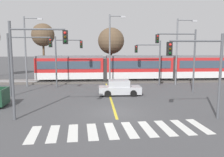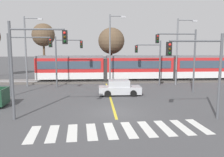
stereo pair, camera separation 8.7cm
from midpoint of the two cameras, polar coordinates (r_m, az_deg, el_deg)
name	(u,v)px [view 2 (the right image)]	position (r m, az deg, el deg)	size (l,w,h in m)	color
ground_plane	(115,113)	(17.72, 0.79, -8.23)	(200.00, 200.00, 0.00)	#474749
track_bed	(106,81)	(33.02, -1.47, -0.59)	(120.00, 4.00, 0.18)	#56514C
rail_near	(106,81)	(32.29, -1.41, -0.53)	(120.00, 0.08, 0.10)	#939399
rail_far	(105,79)	(33.71, -1.52, -0.18)	(120.00, 0.08, 0.10)	#939399
light_rail_tram	(139,67)	(33.32, 6.57, 2.82)	(28.00, 2.64, 3.43)	silver
crosswalk_stripe_0	(32,134)	(14.29, -18.42, -12.61)	(0.56, 2.80, 0.01)	silver
crosswalk_stripe_1	(53,133)	(14.13, -13.92, -12.67)	(0.56, 2.80, 0.01)	silver
crosswalk_stripe_2	(72,132)	(14.05, -9.34, -12.66)	(0.56, 2.80, 0.01)	silver
crosswalk_stripe_3	(92,131)	(14.06, -4.75, -12.57)	(0.56, 2.80, 0.01)	silver
crosswalk_stripe_4	(110,130)	(14.15, -0.19, -12.40)	(0.56, 2.80, 0.01)	silver
crosswalk_stripe_5	(129,130)	(14.33, 4.28, -12.16)	(0.56, 2.80, 0.01)	silver
crosswalk_stripe_6	(147,129)	(14.59, 8.60, -11.86)	(0.56, 2.80, 0.01)	silver
crosswalk_stripe_7	(165,128)	(14.92, 12.74, -11.51)	(0.56, 2.80, 0.01)	silver
crosswalk_stripe_8	(182,127)	(15.33, 16.66, -11.13)	(0.56, 2.80, 0.01)	silver
crosswalk_stripe_9	(199,126)	(15.81, 20.36, -10.71)	(0.56, 2.80, 0.01)	silver
lane_centre_line	(110,96)	(23.52, -0.42, -4.21)	(0.20, 15.35, 0.01)	gold
sedan_crossing	(120,88)	(23.84, 1.94, -2.35)	(4.21, 1.93, 1.52)	#B7BABF
traffic_light_far_left	(65,54)	(28.67, -11.14, 5.76)	(3.25, 0.38, 6.03)	#515459
traffic_light_near_left	(30,56)	(16.36, -19.03, 5.07)	(3.75, 0.38, 6.48)	#515459
traffic_light_mid_right	(182,51)	(25.74, 16.57, 6.28)	(4.25, 0.38, 6.60)	#515459
traffic_light_near_right	(202,64)	(16.60, 20.89, 3.37)	(3.75, 0.38, 5.71)	#515459
traffic_light_mid_left	(24,55)	(24.49, -20.33, 5.43)	(4.25, 0.38, 6.10)	#515459
traffic_light_far_right	(151,56)	(29.93, 9.51, 5.26)	(3.25, 0.38, 5.59)	#515459
street_lamp_west	(27,47)	(30.61, -19.62, 7.13)	(2.26, 0.28, 8.40)	slate
street_lamp_centre	(111,46)	(30.07, -0.08, 7.91)	(2.05, 0.28, 8.80)	slate
street_lamp_east	(179,47)	(31.10, 15.89, 7.24)	(2.51, 0.28, 8.29)	slate
bare_tree_west	(43,35)	(37.95, -16.12, 9.96)	(3.45, 3.45, 8.32)	brown
bare_tree_east	(111,41)	(36.76, -0.08, 9.01)	(4.03, 4.03, 7.73)	brown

